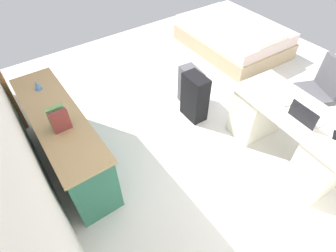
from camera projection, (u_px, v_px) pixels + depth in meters
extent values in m
plane|color=silver|center=(213.00, 108.00, 3.99)|extent=(5.88, 5.88, 0.00)
cube|color=silver|center=(298.00, 112.00, 2.89)|extent=(1.49, 0.78, 0.04)
cube|color=beige|center=(324.00, 164.00, 2.85)|extent=(0.45, 0.63, 0.69)
cube|color=beige|center=(258.00, 111.00, 3.44)|extent=(0.45, 0.63, 0.69)
cylinder|color=black|center=(298.00, 119.00, 3.81)|extent=(0.52, 0.52, 0.04)
cylinder|color=black|center=(303.00, 109.00, 3.67)|extent=(0.06, 0.06, 0.42)
cube|color=#4C4C51|center=(310.00, 94.00, 3.49)|extent=(0.61, 0.61, 0.08)
cube|color=#4C4C51|center=(332.00, 76.00, 3.34)|extent=(0.42, 0.24, 0.44)
cube|color=#2D7056|center=(66.00, 141.00, 3.04)|extent=(1.76, 0.44, 0.75)
cube|color=tan|center=(55.00, 116.00, 2.76)|extent=(1.80, 0.48, 0.04)
cube|color=#275F49|center=(102.00, 164.00, 3.03)|extent=(0.67, 0.01, 0.26)
cube|color=#275F49|center=(75.00, 123.00, 3.48)|extent=(0.67, 0.01, 0.26)
cube|color=tan|center=(232.00, 41.00, 5.14)|extent=(1.95, 1.47, 0.28)
cube|color=beige|center=(234.00, 29.00, 4.97)|extent=(1.89, 1.40, 0.20)
cube|color=white|center=(264.00, 36.00, 4.47)|extent=(0.50, 0.70, 0.10)
cube|color=black|center=(195.00, 97.00, 3.65)|extent=(0.37, 0.23, 0.67)
cube|color=#4C4C51|center=(190.00, 87.00, 3.88)|extent=(0.38, 0.26, 0.58)
cube|color=silver|center=(306.00, 118.00, 2.78)|extent=(0.33, 0.25, 0.02)
cube|color=black|center=(303.00, 115.00, 2.67)|extent=(0.31, 0.04, 0.19)
ellipsoid|color=white|center=(287.00, 104.00, 2.93)|extent=(0.07, 0.10, 0.03)
cube|color=brown|center=(61.00, 121.00, 2.51)|extent=(0.04, 0.17, 0.23)
cube|color=navy|center=(59.00, 120.00, 2.55)|extent=(0.04, 0.17, 0.20)
cube|color=#6CB05D|center=(58.00, 116.00, 2.56)|extent=(0.04, 0.17, 0.23)
cube|color=#939B50|center=(57.00, 116.00, 2.60)|extent=(0.03, 0.17, 0.19)
cone|color=#4C7FBF|center=(37.00, 85.00, 3.00)|extent=(0.08, 0.08, 0.11)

